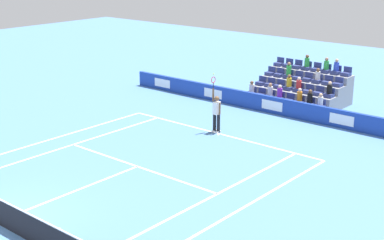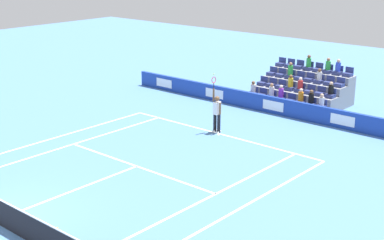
% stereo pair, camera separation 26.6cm
% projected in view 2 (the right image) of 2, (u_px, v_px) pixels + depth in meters
% --- Properties ---
extents(line_baseline, '(10.97, 0.10, 0.01)m').
position_uv_depth(line_baseline, '(220.00, 134.00, 26.95)').
color(line_baseline, white).
rests_on(line_baseline, ground).
extents(line_service, '(8.23, 0.10, 0.01)m').
position_uv_depth(line_service, '(137.00, 166.00, 22.99)').
color(line_service, white).
rests_on(line_service, ground).
extents(line_centre_service, '(0.10, 6.40, 0.01)m').
position_uv_depth(line_centre_service, '(73.00, 191.00, 20.68)').
color(line_centre_service, white).
rests_on(line_centre_service, ground).
extents(line_singles_sideline_left, '(0.10, 11.89, 0.01)m').
position_uv_depth(line_singles_sideline_left, '(65.00, 147.00, 25.24)').
color(line_singles_sideline_left, white).
rests_on(line_singles_sideline_left, ground).
extents(line_singles_sideline_right, '(0.10, 11.89, 0.01)m').
position_uv_depth(line_singles_sideline_right, '(208.00, 198.00, 20.08)').
color(line_singles_sideline_right, white).
rests_on(line_singles_sideline_right, ground).
extents(line_doubles_sideline_left, '(0.10, 11.89, 0.01)m').
position_uv_depth(line_doubles_sideline_left, '(47.00, 140.00, 26.10)').
color(line_doubles_sideline_left, white).
rests_on(line_doubles_sideline_left, ground).
extents(line_doubles_sideline_right, '(0.10, 11.89, 0.01)m').
position_uv_depth(line_doubles_sideline_right, '(239.00, 209.00, 19.22)').
color(line_doubles_sideline_right, white).
rests_on(line_doubles_sideline_right, ground).
extents(line_centre_mark, '(0.10, 0.20, 0.01)m').
position_uv_depth(line_centre_mark, '(219.00, 134.00, 26.88)').
color(line_centre_mark, white).
rests_on(line_centre_mark, ground).
extents(sponsor_barrier, '(20.02, 0.22, 0.90)m').
position_uv_depth(sponsor_barrier, '(274.00, 105.00, 30.16)').
color(sponsor_barrier, '#193899').
rests_on(sponsor_barrier, ground).
extents(tennis_player, '(0.53, 0.36, 2.85)m').
position_uv_depth(tennis_player, '(217.00, 112.00, 26.96)').
color(tennis_player, black).
rests_on(tennis_player, ground).
extents(stadium_stand, '(4.96, 3.80, 2.58)m').
position_uv_depth(stadium_stand, '(303.00, 91.00, 32.19)').
color(stadium_stand, gray).
rests_on(stadium_stand, ground).
extents(loose_tennis_ball, '(0.07, 0.07, 0.07)m').
position_uv_depth(loose_tennis_ball, '(57.00, 228.00, 17.87)').
color(loose_tennis_ball, '#D1E533').
rests_on(loose_tennis_ball, ground).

